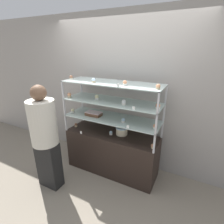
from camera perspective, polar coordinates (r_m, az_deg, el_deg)
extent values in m
plane|color=gray|center=(3.29, 0.00, -18.11)|extent=(20.00, 20.00, 0.00)
cube|color=gray|center=(3.03, 3.49, 6.06)|extent=(8.00, 0.05, 2.60)
cube|color=black|center=(3.08, 0.00, -12.95)|extent=(1.53, 0.51, 0.71)
cube|color=#B7B7BC|center=(3.40, -9.46, -0.49)|extent=(0.02, 0.02, 0.28)
cube|color=#B7B7BC|center=(2.83, 16.10, -5.49)|extent=(0.02, 0.02, 0.28)
cube|color=#B7B7BC|center=(3.06, -14.83, -3.37)|extent=(0.02, 0.02, 0.28)
cube|color=#B7B7BC|center=(2.41, 13.64, -10.08)|extent=(0.02, 0.02, 0.28)
cube|color=#B2C6C1|center=(2.78, 0.00, -2.02)|extent=(1.53, 0.51, 0.01)
cube|color=#B7B7BC|center=(3.31, -9.74, 4.08)|extent=(0.02, 0.02, 0.28)
cube|color=#B7B7BC|center=(2.72, 16.67, -0.12)|extent=(0.02, 0.02, 0.28)
cube|color=#B7B7BC|center=(2.96, -15.32, 1.65)|extent=(0.02, 0.02, 0.28)
cube|color=#B7B7BC|center=(2.28, 14.23, -3.93)|extent=(0.02, 0.02, 0.28)
cube|color=#B2C6C1|center=(2.69, 0.00, 3.55)|extent=(1.53, 0.51, 0.01)
cube|color=#B7B7BC|center=(3.24, -10.04, 8.88)|extent=(0.02, 0.02, 0.28)
cube|color=#B7B7BC|center=(2.64, 17.29, 5.63)|extent=(0.02, 0.02, 0.28)
cube|color=#B7B7BC|center=(2.88, -15.84, 6.97)|extent=(0.02, 0.02, 0.28)
cube|color=#B7B7BC|center=(2.18, 14.87, 2.85)|extent=(0.02, 0.02, 0.28)
cube|color=#B2C6C1|center=(2.62, 0.00, 9.48)|extent=(1.53, 0.51, 0.01)
cylinder|color=beige|center=(2.86, 3.21, -6.25)|extent=(0.19, 0.19, 0.11)
cylinder|color=silver|center=(2.83, 3.24, -5.07)|extent=(0.19, 0.19, 0.02)
cube|color=brown|center=(2.88, -6.03, -0.67)|extent=(0.26, 0.15, 0.05)
cube|color=silver|center=(2.87, -6.05, -0.10)|extent=(0.26, 0.15, 0.01)
cylinder|color=#CCB28C|center=(3.20, -11.68, -4.44)|extent=(0.05, 0.05, 0.03)
sphere|color=#8C5B42|center=(3.19, -11.72, -3.99)|extent=(0.05, 0.05, 0.05)
cylinder|color=white|center=(2.86, -0.30, -7.16)|extent=(0.05, 0.05, 0.03)
sphere|color=silver|center=(2.85, -0.30, -6.66)|extent=(0.05, 0.05, 0.05)
cylinder|color=#CCB28C|center=(2.58, 13.11, -11.14)|extent=(0.05, 0.05, 0.03)
sphere|color=#E5996B|center=(2.56, 13.16, -10.61)|extent=(0.05, 0.05, 0.05)
cube|color=white|center=(2.93, -10.10, -6.59)|extent=(0.04, 0.00, 0.04)
cylinder|color=white|center=(3.08, -12.70, 0.11)|extent=(0.05, 0.05, 0.03)
sphere|color=#F4EAB2|center=(3.07, -12.74, 0.60)|extent=(0.06, 0.06, 0.06)
cylinder|color=white|center=(2.62, 3.72, -3.11)|extent=(0.05, 0.05, 0.03)
sphere|color=silver|center=(2.61, 3.73, -2.54)|extent=(0.06, 0.06, 0.06)
cylinder|color=white|center=(2.49, 13.84, -5.04)|extent=(0.05, 0.05, 0.03)
sphere|color=#E5996B|center=(2.47, 13.89, -4.45)|extent=(0.06, 0.06, 0.06)
cube|color=white|center=(2.44, 5.19, -4.80)|extent=(0.04, 0.00, 0.04)
cylinder|color=#CCB28C|center=(2.96, -13.73, 4.99)|extent=(0.06, 0.06, 0.03)
sphere|color=#E5996B|center=(2.95, -13.78, 5.57)|extent=(0.06, 0.06, 0.06)
cylinder|color=white|center=(2.76, -4.98, 4.38)|extent=(0.06, 0.06, 0.03)
sphere|color=#F4EAB2|center=(2.75, -5.00, 5.01)|extent=(0.06, 0.06, 0.06)
cylinder|color=white|center=(2.50, 3.86, 2.71)|extent=(0.06, 0.06, 0.03)
sphere|color=white|center=(2.49, 3.88, 3.40)|extent=(0.06, 0.06, 0.06)
cylinder|color=white|center=(2.41, 14.71, 1.36)|extent=(0.06, 0.06, 0.03)
sphere|color=#E5996B|center=(2.40, 14.77, 2.07)|extent=(0.06, 0.06, 0.06)
cube|color=white|center=(2.31, 7.09, 1.22)|extent=(0.04, 0.00, 0.04)
cylinder|color=beige|center=(2.95, -13.18, 10.55)|extent=(0.05, 0.05, 0.02)
sphere|color=#8C5B42|center=(2.94, -13.23, 11.07)|extent=(0.05, 0.05, 0.05)
cylinder|color=#CCB28C|center=(2.64, -6.04, 9.87)|extent=(0.05, 0.05, 0.02)
sphere|color=silver|center=(2.64, -6.06, 10.44)|extent=(0.05, 0.05, 0.05)
cylinder|color=white|center=(2.43, 4.22, 9.00)|extent=(0.05, 0.05, 0.02)
sphere|color=#E5996B|center=(2.43, 4.24, 9.63)|extent=(0.05, 0.05, 0.05)
cylinder|color=#CCB28C|center=(2.27, 14.79, 7.54)|extent=(0.05, 0.05, 0.02)
sphere|color=#E5996B|center=(2.26, 14.86, 8.21)|extent=(0.05, 0.05, 0.05)
cube|color=white|center=(2.32, 2.02, 8.71)|extent=(0.04, 0.00, 0.04)
cube|color=black|center=(2.94, -19.82, -15.76)|extent=(0.36, 0.20, 0.74)
cylinder|color=beige|center=(2.61, -21.63, -3.27)|extent=(0.37, 0.37, 0.65)
sphere|color=brown|center=(2.48, -22.91, 5.83)|extent=(0.21, 0.21, 0.21)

